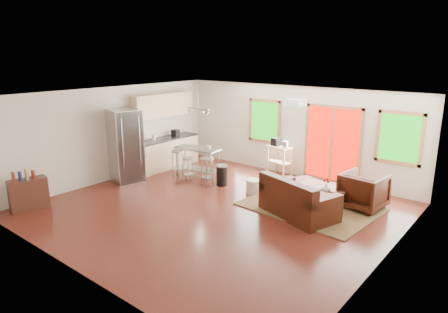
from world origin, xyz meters
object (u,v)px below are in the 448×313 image
Objects in this scene: loveseat at (297,201)px; rug at (310,206)px; ottoman at (305,187)px; island at (197,157)px; kitchen_cart at (280,150)px; refrigerator at (125,146)px; armchair at (364,189)px; coffee_table at (324,188)px.

rug is at bearing 108.52° from loveseat.
island reaches higher than ottoman.
kitchen_cart reaches higher than ottoman.
refrigerator reaches higher than island.
rug is 1.54× the size of loveseat.
ottoman is (-0.52, 0.70, 0.18)m from rug.
ottoman is at bearing 10.51° from island.
loveseat is 3.80m from island.
loveseat is (0.01, -0.67, 0.34)m from rug.
island is (-3.18, -0.59, 0.38)m from ottoman.
loveseat is 1.34× the size of island.
loveseat is at bearing -51.00° from kitchen_cart.
loveseat is 3.09m from kitchen_cart.
refrigerator is 2.04m from island.
armchair is at bearing 72.48° from loveseat.
armchair is at bearing 0.07° from ottoman.
refrigerator reaches higher than coffee_table.
kitchen_cart is (1.78, 1.60, 0.16)m from island.
island is 1.27× the size of kitchen_cart.
loveseat is at bearing 61.33° from armchair.
loveseat is at bearing -68.86° from ottoman.
coffee_table is 2.05× the size of ottoman.
coffee_table is 0.90m from armchair.
ottoman reaches higher than rug.
kitchen_cart is (-1.40, 1.01, 0.55)m from ottoman.
loveseat is 3.16× the size of ottoman.
loveseat is 1.67m from armchair.
island is (-3.69, 0.11, 0.57)m from rug.
refrigerator is (-4.96, -0.77, 0.66)m from loveseat.
rug is 3.74m from island.
rug is 2.38× the size of coffee_table.
armchair is (0.97, 0.70, 0.45)m from rug.
coffee_table is (0.10, 1.10, 0.03)m from loveseat.
coffee_table is 0.60× the size of refrigerator.
rug is at bearing -41.85° from kitchen_cart.
armchair is 6.31m from refrigerator.
rug is at bearing 30.20° from refrigerator.
kitchen_cart is (-1.93, 2.38, 0.39)m from loveseat.
loveseat reaches higher than coffee_table.
loveseat reaches higher than rug.
rug is 4.87× the size of ottoman.
coffee_table is at bearing 4.77° from island.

